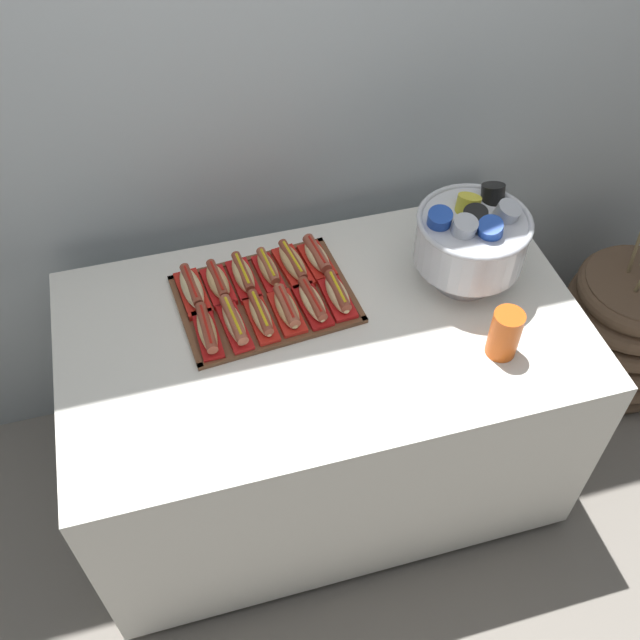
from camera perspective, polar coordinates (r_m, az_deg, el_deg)
ground_plane at (r=2.61m, az=0.19°, el=-11.72°), size 10.00×10.00×0.00m
back_wall at (r=2.08m, az=-4.06°, el=20.56°), size 6.00×0.10×2.60m
buffet_table at (r=2.27m, az=0.21°, el=-6.62°), size 1.44×0.83×0.77m
floor_vase at (r=2.91m, az=22.50°, el=-0.65°), size 0.51×0.51×1.00m
serving_tray at (r=2.06m, az=-4.33°, el=1.62°), size 0.51×0.40×0.01m
hot_dog_0 at (r=1.96m, az=-8.87°, el=-0.85°), size 0.06×0.18×0.06m
hot_dog_1 at (r=1.96m, az=-6.77°, el=-0.23°), size 0.08×0.19×0.06m
hot_dog_2 at (r=1.97m, az=-4.68°, el=0.32°), size 0.07×0.18×0.06m
hot_dog_3 at (r=1.99m, az=-2.62°, el=0.86°), size 0.08×0.17×0.06m
hot_dog_4 at (r=2.01m, az=-0.60°, el=1.40°), size 0.08×0.18×0.06m
hot_dog_5 at (r=2.02m, az=1.40°, el=2.00°), size 0.07×0.17×0.06m
hot_dog_6 at (r=2.07m, az=-10.02°, el=2.41°), size 0.09×0.19×0.06m
hot_dog_7 at (r=2.08m, az=-8.02°, el=2.91°), size 0.09×0.16×0.06m
hot_dog_8 at (r=2.09m, az=-6.05°, el=3.47°), size 0.08×0.17×0.06m
hot_dog_9 at (r=2.10m, az=-4.08°, el=3.97°), size 0.07×0.16×0.06m
hot_dog_10 at (r=2.12m, az=-2.15°, el=4.45°), size 0.09×0.19×0.06m
hot_dog_11 at (r=2.13m, az=-0.24°, el=4.98°), size 0.09×0.16×0.06m
punch_bowl at (r=2.05m, az=11.83°, el=6.40°), size 0.32×0.32×0.27m
cup_stack at (r=1.94m, az=14.32°, el=-1.05°), size 0.08×0.08×0.14m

